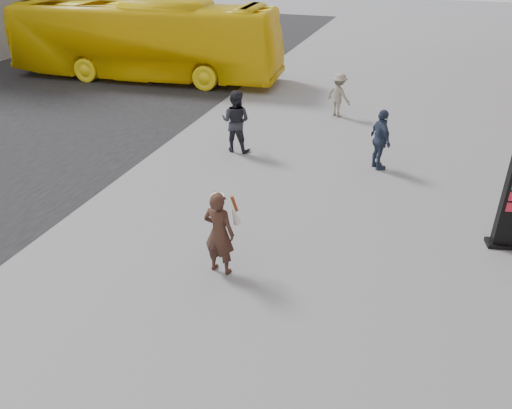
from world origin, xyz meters
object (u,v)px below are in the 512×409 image
(bus, at_px, (145,40))
(pedestrian_b, at_px, (339,95))
(woman, at_px, (219,232))
(pedestrian_a, at_px, (236,121))
(pedestrian_c, at_px, (380,140))

(bus, height_order, pedestrian_b, bus)
(woman, distance_m, pedestrian_a, 6.37)
(pedestrian_a, bearing_deg, bus, -43.41)
(pedestrian_a, distance_m, pedestrian_c, 4.38)
(woman, relative_size, bus, 0.14)
(bus, relative_size, pedestrian_b, 7.87)
(woman, relative_size, pedestrian_c, 1.01)
(woman, xyz_separation_m, bus, (-9.08, 13.05, 0.84))
(pedestrian_a, bearing_deg, woman, 109.12)
(woman, xyz_separation_m, pedestrian_a, (-1.97, 6.06, 0.05))
(woman, xyz_separation_m, pedestrian_b, (0.41, 10.45, -0.12))
(bus, bearing_deg, woman, -149.71)
(woman, height_order, bus, bus)
(pedestrian_b, bearing_deg, pedestrian_a, 91.70)
(pedestrian_a, bearing_deg, pedestrian_b, -117.33)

